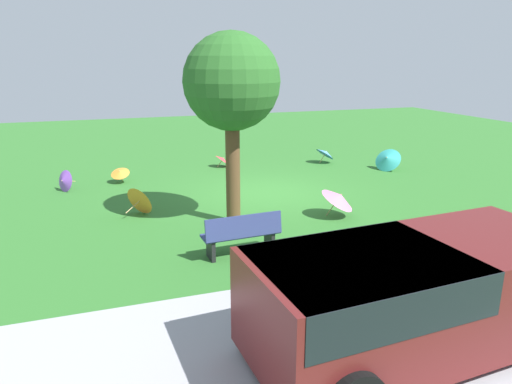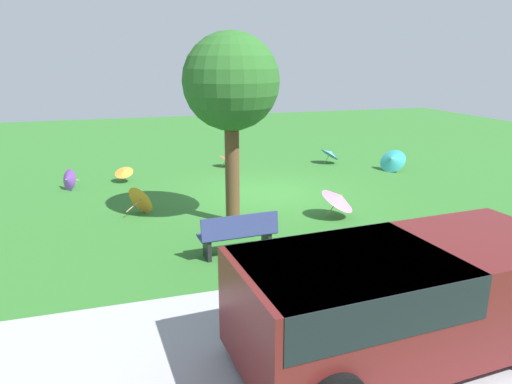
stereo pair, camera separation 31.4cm
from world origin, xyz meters
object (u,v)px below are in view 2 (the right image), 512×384
object	(u,v)px
shade_tree	(231,84)
parasol_red_0	(227,159)
park_bench	(238,234)
parasol_blue_0	(330,153)
parasol_purple_0	(68,180)
parasol_pink_0	(339,198)
parasol_orange_1	(142,199)
van_dark	(396,294)
parasol_orange_2	(124,172)
parasol_teal_0	(392,160)

from	to	relation	value
shade_tree	parasol_red_0	size ratio (longest dim) A/B	7.39
park_bench	parasol_blue_0	distance (m)	9.30
park_bench	shade_tree	distance (m)	3.51
parasol_purple_0	parasol_pink_0	bearing A→B (deg)	144.70
parasol_orange_1	parasol_pink_0	bearing A→B (deg)	158.58
van_dark	park_bench	size ratio (longest dim) A/B	2.90
parasol_orange_1	park_bench	bearing A→B (deg)	116.20
park_bench	parasol_orange_2	size ratio (longest dim) A/B	2.15
parasol_red_0	parasol_teal_0	size ratio (longest dim) A/B	0.52
parasol_pink_0	shade_tree	bearing A→B (deg)	-9.99
parasol_teal_0	parasol_blue_0	size ratio (longest dim) A/B	1.44
parasol_purple_0	parasol_pink_0	distance (m)	8.21
van_dark	parasol_pink_0	world-z (taller)	van_dark
parasol_red_0	parasol_purple_0	bearing A→B (deg)	17.57
shade_tree	parasol_purple_0	xyz separation A→B (m)	(4.07, -4.28, -2.98)
park_bench	parasol_orange_2	bearing A→B (deg)	-73.53
parasol_purple_0	parasol_orange_2	bearing A→B (deg)	-163.49
shade_tree	van_dark	bearing A→B (deg)	96.80
parasol_blue_0	parasol_purple_0	bearing A→B (deg)	6.81
shade_tree	parasol_purple_0	world-z (taller)	shade_tree
parasol_orange_1	parasol_purple_0	bearing A→B (deg)	-55.39
parasol_orange_1	parasol_pink_0	size ratio (longest dim) A/B	0.70
parasol_orange_1	parasol_orange_2	xyz separation A→B (m)	(0.34, -3.39, -0.03)
park_bench	parasol_teal_0	world-z (taller)	park_bench
park_bench	parasol_red_0	size ratio (longest dim) A/B	2.67
parasol_purple_0	shade_tree	bearing A→B (deg)	133.53
parasol_purple_0	parasol_red_0	bearing A→B (deg)	-162.43
park_bench	parasol_teal_0	size ratio (longest dim) A/B	1.39
parasol_orange_1	parasol_pink_0	xyz separation A→B (m)	(-4.70, 1.84, 0.12)
parasol_pink_0	parasol_purple_0	bearing A→B (deg)	-35.30
park_bench	parasol_purple_0	world-z (taller)	park_bench
van_dark	shade_tree	xyz separation A→B (m)	(0.70, -5.85, 2.41)
shade_tree	parasol_teal_0	world-z (taller)	shade_tree
park_bench	parasol_orange_1	distance (m)	3.77
parasol_orange_1	parasol_purple_0	size ratio (longest dim) A/B	1.24
van_dark	parasol_purple_0	size ratio (longest dim) A/B	6.76
parasol_teal_0	parasol_orange_1	bearing A→B (deg)	13.86
shade_tree	parasol_orange_1	xyz separation A→B (m)	(2.06, -1.38, -2.93)
parasol_orange_1	parasol_teal_0	world-z (taller)	parasol_teal_0
park_bench	parasol_teal_0	bearing A→B (deg)	-142.13
park_bench	parasol_orange_1	xyz separation A→B (m)	(1.66, -3.38, -0.08)
parasol_red_0	parasol_blue_0	world-z (taller)	parasol_blue_0
parasol_teal_0	parasol_purple_0	bearing A→B (deg)	-3.85
van_dark	parasol_red_0	distance (m)	11.87
parasol_teal_0	parasol_pink_0	world-z (taller)	parasol_teal_0
shade_tree	parasol_orange_2	xyz separation A→B (m)	(2.40, -4.77, -2.96)
parasol_pink_0	parasol_orange_2	world-z (taller)	parasol_pink_0
van_dark	parasol_orange_2	size ratio (longest dim) A/B	6.23
parasol_red_0	parasol_orange_1	bearing A→B (deg)	53.65
parasol_teal_0	parasol_orange_2	xyz separation A→B (m)	(9.15, -1.22, -0.06)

